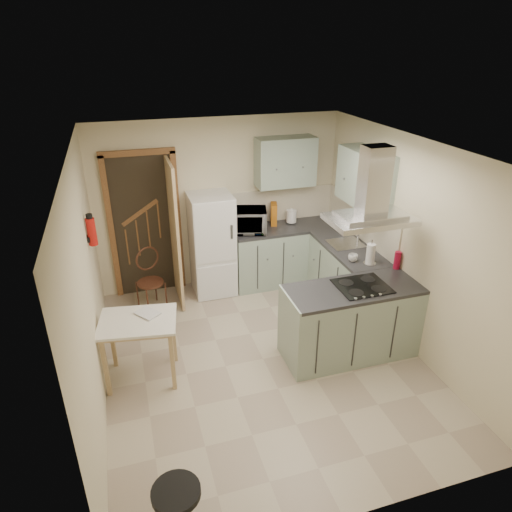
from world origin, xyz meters
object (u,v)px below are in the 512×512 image
object	(u,v)px
microwave	(245,221)
stool	(178,512)
drop_leaf_table	(141,349)
fridge	(212,245)
peninsula	(351,321)
bentwood_chair	(150,283)
extractor_hood	(370,219)

from	to	relation	value
microwave	stool	bearing A→B (deg)	-97.76
drop_leaf_table	stool	distance (m)	1.94
fridge	peninsula	xyz separation A→B (m)	(1.22, -1.98, -0.30)
bentwood_chair	peninsula	bearing A→B (deg)	-62.68
extractor_hood	stool	bearing A→B (deg)	-145.39
extractor_hood	bentwood_chair	size ratio (longest dim) A/B	1.11
bentwood_chair	microwave	world-z (taller)	microwave
bentwood_chair	stool	size ratio (longest dim) A/B	1.64
peninsula	bentwood_chair	distance (m)	2.77
extractor_hood	bentwood_chair	xyz separation A→B (m)	(-2.26, 1.73, -1.32)
stool	bentwood_chair	bearing A→B (deg)	87.84
fridge	drop_leaf_table	xyz separation A→B (m)	(-1.18, -1.70, -0.37)
fridge	extractor_hood	bearing A→B (deg)	-56.21
fridge	stool	bearing A→B (deg)	-106.36
stool	drop_leaf_table	bearing A→B (deg)	93.28
fridge	bentwood_chair	size ratio (longest dim) A/B	1.85
peninsula	extractor_hood	bearing A→B (deg)	0.00
stool	extractor_hood	bearing A→B (deg)	34.61
fridge	bentwood_chair	bearing A→B (deg)	-165.18
extractor_hood	stool	world-z (taller)	extractor_hood
extractor_hood	stool	xyz separation A→B (m)	(-2.39, -1.65, -1.47)
fridge	stool	world-z (taller)	fridge
peninsula	extractor_hood	size ratio (longest dim) A/B	1.72
bentwood_chair	microwave	bearing A→B (deg)	-14.44
fridge	microwave	xyz separation A→B (m)	(0.50, -0.01, 0.32)
stool	fridge	bearing A→B (deg)	73.64
fridge	peninsula	distance (m)	2.35
fridge	peninsula	size ratio (longest dim) A/B	0.97
stool	peninsula	bearing A→B (deg)	35.76
fridge	drop_leaf_table	world-z (taller)	fridge
bentwood_chair	microwave	xyz separation A→B (m)	(1.44, 0.24, 0.66)
fridge	extractor_hood	distance (m)	2.57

